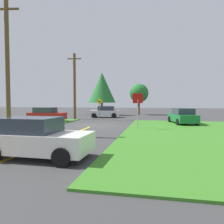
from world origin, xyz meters
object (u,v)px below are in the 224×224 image
object	(u,v)px
car_approaching_junction	(105,112)
oak_tree_left	(139,93)
stop_sign	(138,104)
parked_car_near_building	(47,115)
pine_tree_center	(102,88)
direction_sign	(100,106)
car_on_crossroad	(182,116)
utility_pole_near	(7,65)
car_behind_on_main_road	(38,138)
utility_pole_mid	(75,86)

from	to	relation	value
car_approaching_junction	oak_tree_left	bearing A→B (deg)	-125.86
stop_sign	parked_car_near_building	size ratio (longest dim) A/B	0.71
parked_car_near_building	pine_tree_center	xyz separation A→B (m)	(3.32, 12.73, 3.85)
car_approaching_junction	direction_sign	world-z (taller)	direction_sign
stop_sign	car_on_crossroad	size ratio (longest dim) A/B	0.62
stop_sign	oak_tree_left	distance (m)	19.91
car_approaching_junction	oak_tree_left	distance (m)	9.32
direction_sign	oak_tree_left	distance (m)	11.33
utility_pole_near	pine_tree_center	bearing A→B (deg)	85.82
direction_sign	oak_tree_left	world-z (taller)	oak_tree_left
car_approaching_junction	car_behind_on_main_road	xyz separation A→B (m)	(2.29, -21.75, -0.00)
parked_car_near_building	direction_sign	bearing A→B (deg)	45.74
car_behind_on_main_road	oak_tree_left	size ratio (longest dim) A/B	0.75
utility_pole_near	utility_pole_mid	xyz separation A→B (m)	(0.13, 12.52, -0.54)
stop_sign	car_behind_on_main_road	xyz separation A→B (m)	(-3.27, -9.67, -1.29)
car_approaching_junction	stop_sign	bearing A→B (deg)	108.02
parked_car_near_building	direction_sign	xyz separation A→B (m)	(4.93, 4.96, 0.91)
car_approaching_junction	direction_sign	xyz separation A→B (m)	(-0.17, -2.49, 0.91)
oak_tree_left	utility_pole_near	bearing A→B (deg)	-107.82
parked_car_near_building	pine_tree_center	bearing A→B (deg)	75.95
parked_car_near_building	pine_tree_center	size ratio (longest dim) A/B	0.57
parked_car_near_building	car_on_crossroad	distance (m)	14.78
car_behind_on_main_road	pine_tree_center	world-z (taller)	pine_tree_center
stop_sign	car_on_crossroad	distance (m)	6.41
utility_pole_near	car_behind_on_main_road	bearing A→B (deg)	-45.17
direction_sign	utility_pole_near	bearing A→B (deg)	-103.12
stop_sign	pine_tree_center	distance (m)	19.03
car_approaching_junction	pine_tree_center	xyz separation A→B (m)	(-1.78, 5.28, 3.85)
utility_pole_near	utility_pole_mid	size ratio (longest dim) A/B	1.12
parked_car_near_building	car_behind_on_main_road	xyz separation A→B (m)	(7.39, -14.30, 0.00)
parked_car_near_building	utility_pole_near	size ratio (longest dim) A/B	0.44
oak_tree_left	car_approaching_junction	bearing A→B (deg)	-119.18
utility_pole_mid	pine_tree_center	size ratio (longest dim) A/B	1.17
parked_car_near_building	oak_tree_left	xyz separation A→B (m)	(9.41, 15.16, 2.95)
parked_car_near_building	oak_tree_left	bearing A→B (deg)	58.74
parked_car_near_building	utility_pole_mid	bearing A→B (deg)	64.68
stop_sign	utility_pole_near	distance (m)	10.14
parked_car_near_building	car_approaching_junction	bearing A→B (deg)	56.16
oak_tree_left	pine_tree_center	world-z (taller)	pine_tree_center
pine_tree_center	car_behind_on_main_road	bearing A→B (deg)	-81.44
utility_pole_near	utility_pole_mid	world-z (taller)	utility_pole_near
oak_tree_left	stop_sign	bearing A→B (deg)	-86.40
utility_pole_mid	oak_tree_left	world-z (taller)	utility_pole_mid
car_approaching_junction	parked_car_near_building	world-z (taller)	same
utility_pole_mid	direction_sign	xyz separation A→B (m)	(3.04, 1.08, -2.61)
direction_sign	oak_tree_left	size ratio (longest dim) A/B	0.51
utility_pole_mid	oak_tree_left	bearing A→B (deg)	56.30
utility_pole_near	oak_tree_left	world-z (taller)	utility_pole_near
pine_tree_center	car_approaching_junction	bearing A→B (deg)	-71.40
car_approaching_junction	pine_tree_center	bearing A→B (deg)	-78.07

